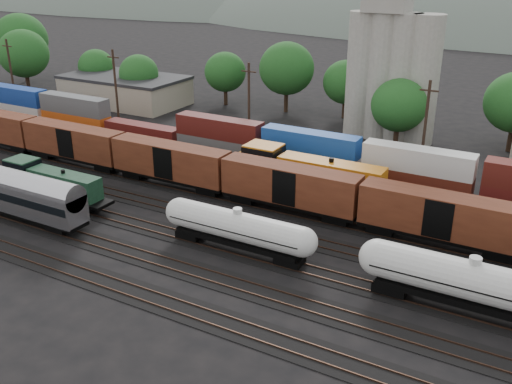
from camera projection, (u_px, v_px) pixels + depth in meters
The scene contains 12 objects.
ground at pixel (244, 226), 57.45m from camera, with size 600.00×600.00×0.00m, color black.
tracks at pixel (244, 225), 57.43m from camera, with size 180.00×33.20×0.20m.
green_locomotive at pixel (47, 181), 62.43m from camera, with size 15.11×2.67×4.00m.
tank_car_a at pixel (238, 228), 51.47m from camera, with size 15.54×2.78×4.07m.
tank_car_b at pixel (472, 283), 42.27m from camera, with size 17.46×3.13×4.58m.
orange_locomotive at pixel (302, 172), 63.66m from camera, with size 19.80×3.30×4.95m.
boxcar_string at pixel (361, 200), 55.66m from camera, with size 184.40×2.90×4.20m.
container_wall at pixel (277, 151), 70.26m from camera, with size 165.60×2.60×5.80m.
grain_silo at pixel (391, 62), 80.70m from camera, with size 13.40×5.00×29.00m.
industrial_sheds at pixel (407, 126), 81.94m from camera, with size 119.38×17.26×5.10m.
tree_band at pixel (358, 84), 85.45m from camera, with size 162.77×21.17×14.19m.
utility_poles at pixel (330, 116), 72.82m from camera, with size 122.20×0.36×12.00m.
Camera 1 is at (26.20, -44.64, 25.16)m, focal length 40.00 mm.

